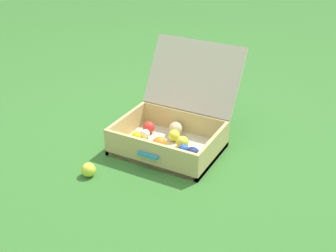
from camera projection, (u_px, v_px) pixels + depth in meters
name	position (u px, v px, depth m)	size (l,w,h in m)	color
ground_plane	(161.00, 150.00, 2.38)	(16.00, 16.00, 0.00)	#336B28
open_suitcase	(174.00, 127.00, 2.37)	(0.53, 0.63, 0.50)	beige
stray_ball_on_grass	(89.00, 170.00, 2.15)	(0.07, 0.07, 0.07)	#CCDB38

